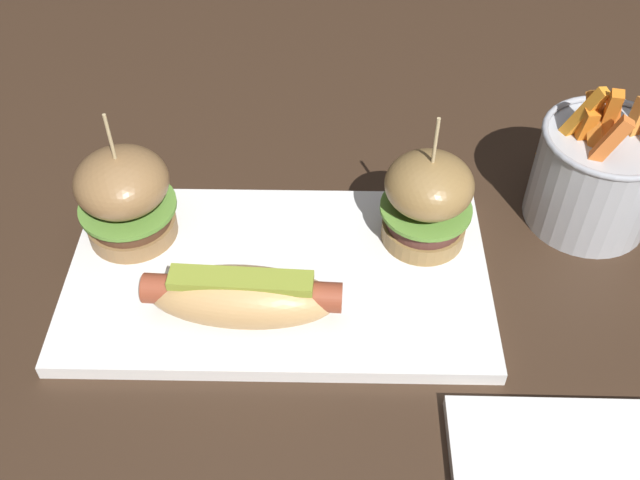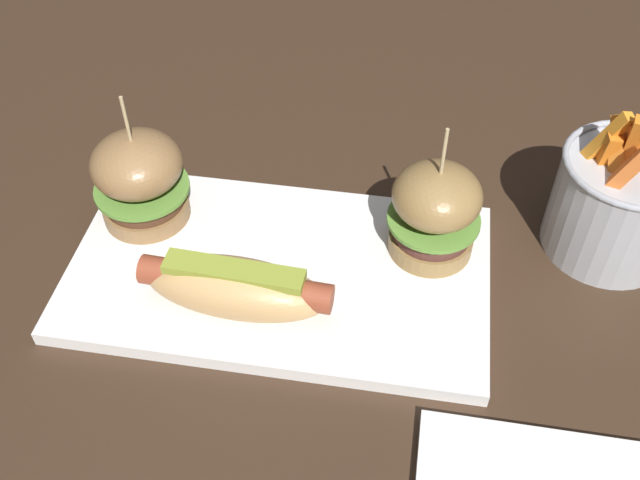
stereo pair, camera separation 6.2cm
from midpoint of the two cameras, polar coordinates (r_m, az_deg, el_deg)
ground_plane at (r=0.66m, az=-5.91°, el=-3.34°), size 3.00×3.00×0.00m
platter_main at (r=0.66m, az=-5.96°, el=-2.94°), size 0.37×0.21×0.01m
hot_dog at (r=0.61m, az=-8.99°, el=-4.44°), size 0.16×0.06×0.05m
slider_left at (r=0.68m, az=-17.48°, el=3.14°), size 0.09×0.09×0.13m
slider_right at (r=0.65m, az=5.66°, el=2.98°), size 0.08×0.08×0.13m
fries_bucket at (r=0.72m, az=18.50°, el=4.76°), size 0.12×0.12×0.15m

